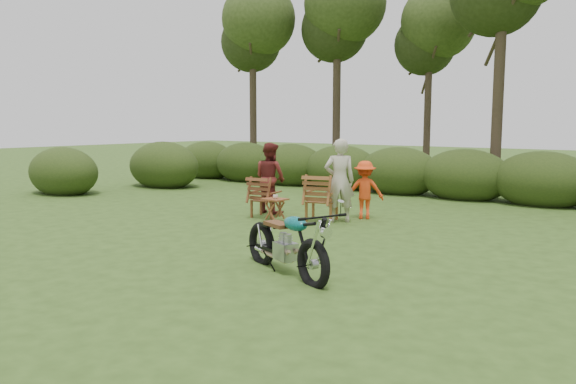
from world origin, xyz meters
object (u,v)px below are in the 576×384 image
Objects in this scene: side_table at (275,210)px; motorcycle at (286,273)px; lawn_chair_left at (266,217)px; cup at (275,197)px; child at (364,219)px; lawn_chair_right at (322,221)px; adult_b at (270,213)px; adult_a at (339,222)px.

motorcycle is at bearing -49.97° from side_table.
cup reaches higher than lawn_chair_left.
child is (1.88, 1.13, 0.00)m from lawn_chair_left.
motorcycle is 4.30m from lawn_chair_right.
child is at bearing 50.01° from cup.
motorcycle is at bearing 141.05° from adult_b.
cup is at bearing 18.42° from child.
lawn_chair_left is at bearing 145.16° from side_table.
adult_b reaches higher than motorcycle.
side_table is at bearing 135.63° from lawn_chair_left.
adult_a is at bearing 38.07° from side_table.
side_table is (-0.69, -0.76, 0.26)m from lawn_chair_right.
lawn_chair_right is 0.78× the size of child.
lawn_chair_left is (-1.25, -0.37, 0.00)m from lawn_chair_right.
cup is 1.38m from adult_b.
adult_a reaches higher than lawn_chair_left.
adult_a is at bearing 39.28° from child.
adult_a reaches higher than lawn_chair_right.
motorcycle is 4.71m from lawn_chair_left.
lawn_chair_right is 1.06m from side_table.
motorcycle is 1.54× the size of child.
motorcycle is 2.16× the size of lawn_chair_left.
motorcycle is 4.22m from adult_a.
adult_b is (-0.87, 0.92, -0.55)m from cup.
adult_a is at bearing -171.58° from adult_b.
child is (1.29, 1.54, -0.55)m from cup.
lawn_chair_left is 0.59m from adult_b.
side_table is 1.39m from adult_a.
lawn_chair_right is 1.16m from cup.
lawn_chair_left is at bearing 154.31° from motorcycle.
cup is 2.08m from child.
lawn_chair_left is 8.33× the size of cup.
side_table reaches higher than lawn_chair_left.
motorcycle is 1.97× the size of lawn_chair_right.
cup is (-0.66, -0.78, 0.55)m from lawn_chair_right.
adult_b reaches higher than cup.
lawn_chair_left is (-3.16, 3.49, 0.00)m from motorcycle.
child reaches higher than cup.
cup reaches higher than side_table.
adult_a is (-1.52, 3.94, 0.00)m from motorcycle.
side_table is (0.57, -0.39, 0.26)m from lawn_chair_left.
side_table is at bearing 17.64° from child.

